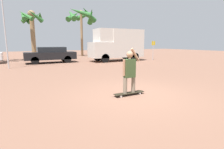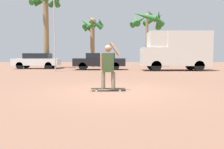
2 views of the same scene
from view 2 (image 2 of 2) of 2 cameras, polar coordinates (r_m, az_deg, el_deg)
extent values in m
plane|color=brown|center=(7.39, 0.57, -4.33)|extent=(80.00, 80.00, 0.00)
cube|color=black|center=(7.39, -1.00, -3.72)|extent=(1.15, 0.25, 0.02)
cylinder|color=white|center=(7.30, -4.10, -4.17)|extent=(0.07, 0.03, 0.07)
cylinder|color=white|center=(7.51, -4.01, -3.93)|extent=(0.07, 0.03, 0.07)
cylinder|color=white|center=(7.30, 2.10, -4.16)|extent=(0.07, 0.03, 0.07)
cylinder|color=white|center=(7.50, 2.02, -3.92)|extent=(0.07, 0.03, 0.07)
cylinder|color=gray|center=(7.35, -2.33, -1.51)|extent=(0.14, 0.14, 0.56)
cylinder|color=gray|center=(7.35, 0.33, -1.51)|extent=(0.14, 0.14, 0.56)
cube|color=#384C28|center=(7.31, -1.01, 3.14)|extent=(0.38, 0.22, 0.64)
sphere|color=#A37556|center=(7.31, -1.01, 6.84)|extent=(0.23, 0.23, 0.23)
cylinder|color=#A37556|center=(7.31, -2.73, 3.42)|extent=(0.09, 0.09, 0.57)
cylinder|color=#A37556|center=(7.32, 0.72, 6.74)|extent=(0.37, 0.09, 0.47)
cylinder|color=black|center=(17.76, 11.46, 2.20)|extent=(0.84, 0.28, 0.84)
cylinder|color=black|center=(19.52, 10.34, 2.43)|extent=(0.84, 0.28, 0.84)
cylinder|color=black|center=(18.78, 21.75, 2.09)|extent=(0.84, 0.28, 0.84)
cylinder|color=black|center=(20.46, 19.82, 2.33)|extent=(0.84, 0.28, 0.84)
cube|color=silver|center=(18.61, 10.66, 4.63)|extent=(1.94, 2.08, 1.50)
cube|color=black|center=(18.54, 9.50, 5.57)|extent=(0.04, 1.77, 0.75)
cube|color=silver|center=(19.36, 18.80, 6.37)|extent=(3.60, 2.08, 2.79)
cube|color=silver|center=(18.72, 11.61, 8.89)|extent=(1.36, 1.92, 1.29)
cylinder|color=black|center=(18.90, -7.68, 2.14)|extent=(0.67, 0.22, 0.67)
cylinder|color=black|center=(20.42, -7.17, 2.33)|extent=(0.67, 0.22, 0.67)
cylinder|color=black|center=(18.77, 0.89, 2.17)|extent=(0.67, 0.22, 0.67)
cylinder|color=black|center=(20.30, 0.77, 2.36)|extent=(0.67, 0.22, 0.67)
cube|color=black|center=(19.53, -3.31, 3.24)|extent=(4.54, 1.74, 0.67)
cube|color=black|center=(19.52, -2.99, 4.91)|extent=(2.50, 1.54, 0.47)
cylinder|color=black|center=(22.12, -22.95, 2.17)|extent=(0.67, 0.22, 0.67)
cylinder|color=black|center=(23.64, -21.46, 2.35)|extent=(0.67, 0.22, 0.67)
cylinder|color=black|center=(21.25, -16.24, 2.27)|extent=(0.67, 0.22, 0.67)
cylinder|color=black|center=(22.83, -15.14, 2.44)|extent=(0.67, 0.22, 0.67)
cube|color=white|center=(22.41, -19.01, 3.14)|extent=(4.33, 1.85, 0.64)
cube|color=black|center=(22.37, -18.78, 4.61)|extent=(2.38, 1.63, 0.50)
cylinder|color=#8E704C|center=(27.42, 9.08, 8.59)|extent=(0.33, 0.33, 6.11)
sphere|color=#8E704C|center=(27.80, 9.16, 14.88)|extent=(0.53, 0.53, 0.53)
cone|color=#2D6B2D|center=(27.71, 12.08, 13.85)|extent=(1.29, 2.77, 2.26)
cone|color=#2D6B2D|center=(28.89, 10.73, 13.99)|extent=(2.60, 2.54, 1.53)
cone|color=#2D6B2D|center=(28.71, 7.14, 13.78)|extent=(2.72, 2.24, 1.99)
cone|color=#2D6B2D|center=(27.51, 6.25, 14.14)|extent=(0.82, 2.78, 2.06)
cone|color=#2D6B2D|center=(26.43, 8.52, 14.90)|extent=(2.94, 1.77, 1.54)
cone|color=#2D6B2D|center=(26.70, 11.12, 14.36)|extent=(2.77, 2.06, 2.07)
cylinder|color=#8E704C|center=(25.07, -5.13, 7.87)|extent=(0.50, 0.50, 5.12)
sphere|color=#8E704C|center=(25.34, -5.17, 13.66)|extent=(0.80, 0.80, 0.80)
cone|color=#2D6B2D|center=(25.18, -3.07, 13.37)|extent=(0.68, 1.93, 1.01)
cone|color=#2D6B2D|center=(26.13, -4.42, 12.66)|extent=(1.83, 1.01, 1.51)
cone|color=#2D6B2D|center=(26.18, -5.59, 12.66)|extent=(1.85, 0.99, 1.47)
cone|color=#2D6B2D|center=(25.24, -7.29, 13.06)|extent=(0.80, 1.90, 1.33)
cone|color=#2D6B2D|center=(24.70, -6.77, 13.25)|extent=(1.69, 1.63, 1.33)
cone|color=#2D6B2D|center=(24.45, -4.46, 13.27)|extent=(1.85, 1.18, 1.44)
cylinder|color=#8E704C|center=(23.54, -16.82, 10.49)|extent=(0.55, 0.55, 7.25)
cone|color=#2D6B2D|center=(24.56, -14.76, 18.31)|extent=(1.80, 1.95, 1.30)
cone|color=#2D6B2D|center=(25.09, -17.42, 17.92)|extent=(2.12, 1.41, 1.36)
cone|color=#2D6B2D|center=(24.77, -18.87, 17.98)|extent=(1.39, 2.10, 1.45)
cylinder|color=#B7B7BC|center=(17.71, -14.82, 13.60)|extent=(0.09, 0.09, 7.90)
camera|label=1|loc=(4.10, -56.80, 11.76)|focal=28.00mm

